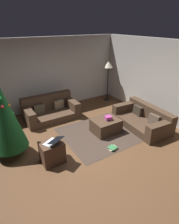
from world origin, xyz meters
TOP-DOWN VIEW (x-y plane):
  - ground_plane at (0.00, 0.00)m, footprint 6.40×6.40m
  - rear_partition at (0.00, 3.14)m, footprint 6.40×0.12m
  - corner_partition at (3.14, 0.00)m, footprint 0.12×6.40m
  - couch_left at (-0.05, 2.26)m, footprint 1.79×1.01m
  - couch_right at (2.24, 0.11)m, footprint 1.10×1.90m
  - ottoman at (1.02, 0.45)m, footprint 0.81×0.62m
  - gift_box at (1.08, 0.43)m, footprint 0.23×0.23m
  - tv_remote at (1.07, 0.38)m, footprint 0.11×0.17m
  - christmas_tree at (-1.64, 0.80)m, footprint 0.86×0.86m
  - side_table at (-0.87, 0.03)m, footprint 0.52×0.44m
  - laptop at (-0.84, -0.02)m, footprint 0.49×0.50m
  - book_stack at (0.66, -0.35)m, footprint 0.26×0.24m
  - corner_lamp at (2.64, 2.56)m, footprint 0.36×0.36m
  - area_rug at (1.02, 0.45)m, footprint 2.60×2.00m

SIDE VIEW (x-z plane):
  - ground_plane at x=0.00m, z-range 0.00..0.00m
  - area_rug at x=1.02m, z-range 0.00..0.01m
  - book_stack at x=0.66m, z-range 0.00..0.06m
  - ottoman at x=1.02m, z-range 0.00..0.41m
  - couch_right at x=2.24m, z-range -0.08..0.58m
  - side_table at x=-0.87m, z-range 0.00..0.53m
  - couch_left at x=-0.05m, z-range -0.10..0.67m
  - tv_remote at x=1.07m, z-range 0.41..0.43m
  - gift_box at x=1.08m, z-range 0.41..0.53m
  - laptop at x=-0.84m, z-range 0.50..0.67m
  - christmas_tree at x=-1.64m, z-range 0.08..2.07m
  - rear_partition at x=0.00m, z-range 0.00..2.60m
  - corner_partition at x=3.14m, z-range 0.00..2.60m
  - corner_lamp at x=2.64m, z-range 0.57..2.20m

